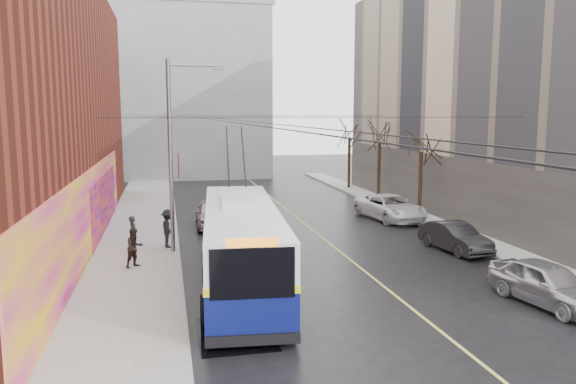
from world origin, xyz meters
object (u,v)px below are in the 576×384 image
Objects in this scene: tree_mid at (380,131)px; parked_car_c at (390,207)px; pedestrian_b at (135,248)px; parked_car_a at (547,283)px; pedestrian_c at (168,228)px; pedestrian_a at (133,233)px; tree_near at (422,139)px; parked_car_b at (455,237)px; streetlight_pole at (174,151)px; following_car at (212,213)px; trolleybus at (241,243)px; tree_far at (350,130)px.

tree_mid is 8.58m from parked_car_c.
pedestrian_b is (-16.90, -15.44, -4.27)m from tree_mid.
parked_car_a is 16.62m from pedestrian_c.
tree_near is at bearing -71.89° from pedestrian_a.
parked_car_b is at bearing -104.16° from tree_near.
streetlight_pole is 1.97× the size of following_car.
tree_mid reaches higher than tree_near.
pedestrian_c reaches higher than following_car.
trolleybus is 7.65× the size of pedestrian_b.
trolleybus is (2.35, -5.45, -3.20)m from streetlight_pole.
parked_car_a is (-2.78, -29.89, -4.38)m from tree_far.
tree_far is 1.56× the size of parked_car_b.
trolleybus is 6.80× the size of pedestrian_c.
parked_car_a is at bearing -102.87° from parked_car_b.
trolleybus reaches higher than parked_car_a.
parked_car_a is 1.07× the size of parked_car_b.
tree_far is 3.52× the size of pedestrian_c.
pedestrian_a is (-17.10, -5.51, -4.00)m from tree_near.
trolleybus is at bearing -116.67° from tree_far.
following_car is (-13.00, 0.16, -4.20)m from tree_near.
parked_car_b is at bearing -9.93° from streetlight_pole.
pedestrian_b is at bearing 172.91° from parked_car_b.
pedestrian_b is (0.21, -2.94, 0.00)m from pedestrian_a.
tree_mid is 23.29m from pedestrian_b.
tree_far is at bearing 90.00° from tree_mid.
parked_car_b is at bearing -100.22° from pedestrian_a.
pedestrian_a is 1.64m from pedestrian_c.
streetlight_pole is at bearing 118.07° from trolleybus.
pedestrian_a is (-1.96, 0.49, -3.87)m from streetlight_pole.
streetlight_pole is at bearing 132.15° from parked_car_a.
tree_near is 4.65m from parked_car_c.
trolleybus is at bearing -143.76° from pedestrian_a.
pedestrian_c is at bearing 28.94° from pedestrian_b.
following_car is (-11.00, 0.21, 0.00)m from parked_car_c.
tree_far is 3.96× the size of pedestrian_b.
tree_mid is 7.00m from tree_far.
tree_far is at bearing 90.00° from tree_near.
pedestrian_c is (-2.50, -5.36, 0.30)m from following_car.
parked_car_c is (13.14, 5.95, -4.07)m from streetlight_pole.
pedestrian_a is at bearing 165.89° from streetlight_pole.
tree_near is 1.43× the size of parked_car_a.
tree_near is 16.81m from pedestrian_c.
pedestrian_b is at bearing -175.74° from pedestrian_a.
parked_car_c is at bearing 81.66° from parked_car_b.
pedestrian_a is (-15.01, 2.78, 0.28)m from parked_car_b.
parked_car_c is 2.99× the size of pedestrian_c.
trolleybus is 10.98m from parked_car_a.
tree_far is at bearing 48.03° from following_car.
parked_car_b is 2.25× the size of pedestrian_c.
trolleybus is at bearing -124.72° from tree_mid.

